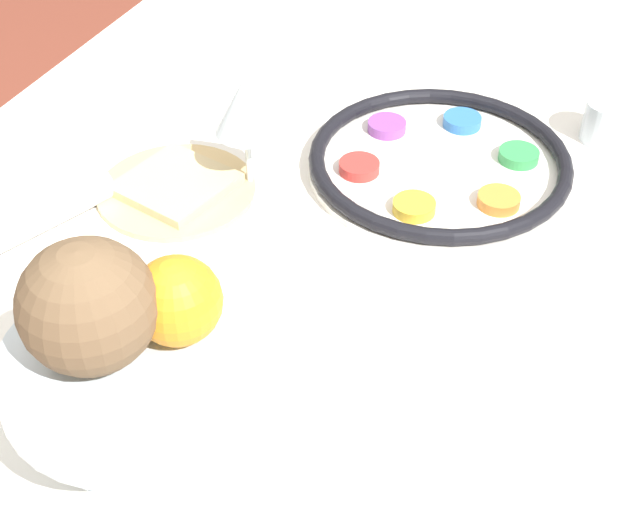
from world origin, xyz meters
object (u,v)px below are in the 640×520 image
coconut (88,306)px  napkin_roll (43,212)px  wine_glass (246,109)px  orange_fruit (177,301)px  fruit_stand (138,375)px  bread_plate (176,188)px  seder_plate (440,162)px  cup_mid (607,121)px

coconut → napkin_roll: bearing=-133.4°
wine_glass → orange_fruit: size_ratio=1.99×
fruit_stand → bread_plate: bearing=-153.3°
orange_fruit → coconut: coconut is taller
orange_fruit → seder_plate: bearing=170.1°
seder_plate → napkin_roll: 0.49m
seder_plate → cup_mid: cup_mid is taller
seder_plate → wine_glass: 0.26m
seder_plate → fruit_stand: bearing=-11.9°
seder_plate → wine_glass: size_ratio=2.21×
wine_glass → fruit_stand: size_ratio=0.67×
coconut → fruit_stand: bearing=118.5°
wine_glass → coconut: 0.43m
seder_plate → orange_fruit: orange_fruit is taller
seder_plate → cup_mid: 0.24m
wine_glass → coconut: (0.42, 0.08, 0.07)m
fruit_stand → orange_fruit: orange_fruit is taller
napkin_roll → wine_glass: bearing=132.3°
wine_glass → fruit_stand: wine_glass is taller
fruit_stand → bread_plate: (-0.35, -0.18, -0.09)m
napkin_roll → cup_mid: 0.73m
bread_plate → cup_mid: 0.58m
fruit_stand → bread_plate: fruit_stand is taller
wine_glass → bread_plate: bearing=-56.3°
seder_plate → bread_plate: size_ratio=1.70×
coconut → bread_plate: bearing=-157.3°
coconut → napkin_roll: 0.40m
coconut → cup_mid: coconut is taller
orange_fruit → bread_plate: orange_fruit is taller
fruit_stand → orange_fruit: (-0.03, 0.03, 0.06)m
wine_glass → napkin_roll: wine_glass is taller
napkin_roll → fruit_stand: bearing=50.7°
bread_plate → seder_plate: bearing=120.6°
seder_plate → orange_fruit: bearing=-9.9°
fruit_stand → napkin_roll: (-0.24, -0.29, -0.08)m
napkin_roll → coconut: bearing=46.6°
fruit_stand → bread_plate: 0.41m
wine_glass → bread_plate: 0.14m
coconut → orange_fruit: bearing=134.2°
wine_glass → cup_mid: wine_glass is taller
wine_glass → napkin_roll: bearing=-47.7°
orange_fruit → bread_plate: 0.41m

